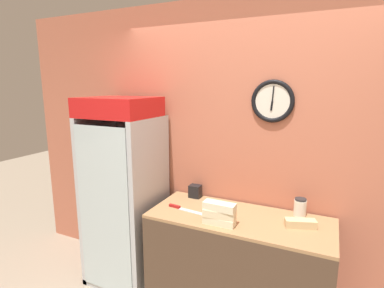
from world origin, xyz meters
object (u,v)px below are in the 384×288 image
(sandwich_stack_bottom, at_px, (219,221))
(sandwich_stack_middle, at_px, (219,214))
(sandwich_stack_top, at_px, (219,206))
(napkin_dispenser, at_px, (195,191))
(sandwich_flat_left, at_px, (300,223))
(chefs_knife, at_px, (182,208))
(beverage_cooler, at_px, (127,183))
(condiment_jar, at_px, (300,207))

(sandwich_stack_bottom, bearing_deg, sandwich_stack_middle, 0.00)
(sandwich_stack_middle, xyz_separation_m, sandwich_stack_top, (0.00, 0.00, 0.06))
(sandwich_stack_middle, bearing_deg, napkin_dispenser, 132.78)
(sandwich_stack_bottom, relative_size, sandwich_flat_left, 1.03)
(sandwich_flat_left, xyz_separation_m, chefs_knife, (-0.97, -0.09, -0.02))
(beverage_cooler, xyz_separation_m, sandwich_stack_top, (1.06, -0.24, 0.04))
(condiment_jar, bearing_deg, beverage_cooler, -173.19)
(sandwich_stack_bottom, bearing_deg, napkin_dispenser, 132.78)
(beverage_cooler, distance_m, sandwich_flat_left, 1.64)
(chefs_knife, relative_size, condiment_jar, 2.42)
(sandwich_flat_left, xyz_separation_m, condiment_jar, (-0.03, 0.21, 0.04))
(beverage_cooler, relative_size, sandwich_stack_bottom, 7.35)
(beverage_cooler, bearing_deg, condiment_jar, 6.81)
(sandwich_stack_top, bearing_deg, beverage_cooler, 167.32)
(sandwich_stack_middle, relative_size, sandwich_stack_top, 1.01)
(chefs_knife, bearing_deg, condiment_jar, 17.60)
(beverage_cooler, relative_size, sandwich_flat_left, 7.57)
(sandwich_stack_middle, bearing_deg, sandwich_stack_bottom, 180.00)
(beverage_cooler, bearing_deg, sandwich_stack_top, -12.68)
(sandwich_stack_top, bearing_deg, napkin_dispenser, 132.78)
(beverage_cooler, distance_m, napkin_dispenser, 0.69)
(sandwich_stack_middle, xyz_separation_m, napkin_dispenser, (-0.41, 0.44, -0.03))
(napkin_dispenser, bearing_deg, chefs_knife, -87.66)
(sandwich_stack_middle, height_order, chefs_knife, sandwich_stack_middle)
(sandwich_stack_middle, relative_size, sandwich_flat_left, 1.04)
(beverage_cooler, height_order, condiment_jar, beverage_cooler)
(sandwich_stack_middle, xyz_separation_m, condiment_jar, (0.55, 0.43, -0.01))
(sandwich_stack_bottom, relative_size, chefs_knife, 0.69)
(sandwich_stack_middle, height_order, sandwich_stack_top, sandwich_stack_top)
(beverage_cooler, relative_size, chefs_knife, 5.07)
(sandwich_stack_top, height_order, condiment_jar, sandwich_stack_top)
(sandwich_stack_top, height_order, sandwich_flat_left, sandwich_stack_top)
(sandwich_stack_middle, xyz_separation_m, chefs_knife, (-0.39, 0.13, -0.08))
(sandwich_stack_bottom, xyz_separation_m, sandwich_flat_left, (0.58, 0.22, 0.00))
(sandwich_flat_left, bearing_deg, sandwich_stack_middle, -158.91)
(napkin_dispenser, bearing_deg, sandwich_flat_left, -12.45)
(condiment_jar, bearing_deg, sandwich_stack_middle, -141.88)
(sandwich_stack_middle, distance_m, napkin_dispenser, 0.60)
(sandwich_flat_left, xyz_separation_m, napkin_dispenser, (-0.98, 0.22, 0.03))
(sandwich_stack_bottom, height_order, chefs_knife, sandwich_stack_bottom)
(beverage_cooler, bearing_deg, sandwich_stack_bottom, -12.68)
(sandwich_flat_left, height_order, chefs_knife, sandwich_flat_left)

